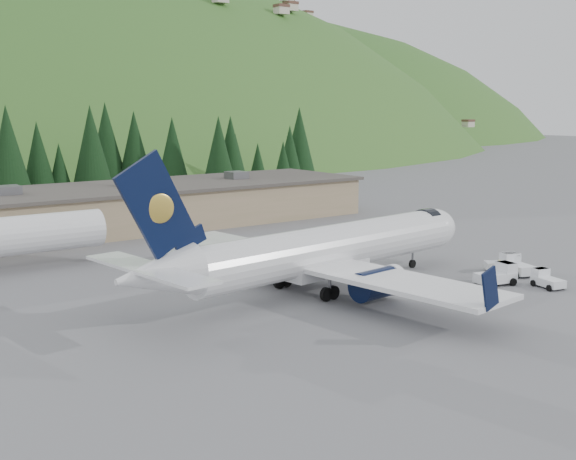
# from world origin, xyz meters

# --- Properties ---
(ground) EXTENTS (600.00, 600.00, 0.00)m
(ground) POSITION_xyz_m (0.00, 0.00, 0.00)
(ground) COLOR slate
(airliner) EXTENTS (36.25, 34.09, 12.02)m
(airliner) POSITION_xyz_m (-1.05, -0.12, 3.20)
(airliner) COLOR white
(airliner) RESTS_ON ground
(baggage_tug_a) EXTENTS (3.66, 2.57, 1.81)m
(baggage_tug_a) POSITION_xyz_m (12.00, -7.50, 0.81)
(baggage_tug_a) COLOR white
(baggage_tug_a) RESTS_ON ground
(baggage_tug_b) EXTENTS (3.26, 2.97, 1.58)m
(baggage_tug_b) POSITION_xyz_m (16.43, -4.88, 0.71)
(baggage_tug_b) COLOR white
(baggage_tug_b) RESTS_ON ground
(baggage_tug_c) EXTENTS (2.77, 3.67, 1.77)m
(baggage_tug_c) POSITION_xyz_m (16.34, -5.99, 0.79)
(baggage_tug_c) COLOR white
(baggage_tug_c) RESTS_ON ground
(terminal_building) EXTENTS (71.00, 17.00, 6.10)m
(terminal_building) POSITION_xyz_m (-5.01, 38.00, 2.62)
(terminal_building) COLOR #91805B
(terminal_building) RESTS_ON ground
(baggage_tug_d) EXTENTS (2.15, 2.98, 1.46)m
(baggage_tug_d) POSITION_xyz_m (14.42, -10.43, 0.65)
(baggage_tug_d) COLOR white
(baggage_tug_d) RESTS_ON ground
(ramp_worker) EXTENTS (0.60, 0.40, 1.63)m
(ramp_worker) POSITION_xyz_m (13.79, -6.16, 0.82)
(ramp_worker) COLOR yellow
(ramp_worker) RESTS_ON ground
(tree_line) EXTENTS (112.19, 19.00, 14.51)m
(tree_line) POSITION_xyz_m (-4.39, 61.82, 7.62)
(tree_line) COLOR black
(tree_line) RESTS_ON ground
(hills) EXTENTS (614.00, 330.00, 300.00)m
(hills) POSITION_xyz_m (53.34, 207.38, -82.80)
(hills) COLOR #1B4D17
(hills) RESTS_ON ground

